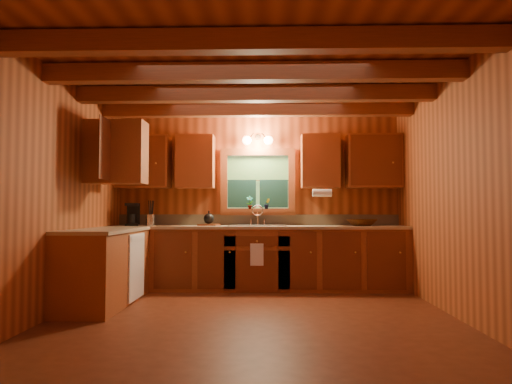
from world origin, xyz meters
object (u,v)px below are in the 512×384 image
object	(u,v)px
sink	(257,229)
wicker_basket	(362,223)
cutting_board	(209,225)
coffee_maker	(132,215)

from	to	relation	value
sink	wicker_basket	distance (m)	1.49
cutting_board	sink	bearing A→B (deg)	11.24
sink	coffee_maker	size ratio (longest dim) A/B	2.53
cutting_board	wicker_basket	bearing A→B (deg)	11.80
cutting_board	wicker_basket	world-z (taller)	wicker_basket
sink	cutting_board	bearing A→B (deg)	178.39
coffee_maker	cutting_board	world-z (taller)	coffee_maker
coffee_maker	sink	bearing A→B (deg)	-13.76
coffee_maker	cutting_board	bearing A→B (deg)	-11.87
cutting_board	wicker_basket	xyz separation A→B (m)	(2.19, -0.04, 0.03)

